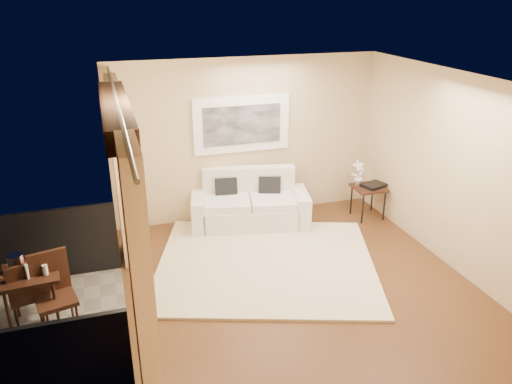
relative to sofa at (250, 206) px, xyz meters
name	(u,v)px	position (x,y,z in m)	size (l,w,h in m)	color
floor	(301,288)	(0.08, -2.09, -0.33)	(5.00, 5.00, 0.00)	#573319
room_shell	(115,112)	(-2.05, -2.09, 2.19)	(5.00, 6.40, 5.00)	white
balcony	(30,323)	(-3.22, -2.09, -0.15)	(1.81, 2.60, 1.17)	#605B56
curtains	(129,217)	(-2.03, -2.09, 1.01)	(0.16, 4.80, 2.64)	#D7AC84
artwork	(242,125)	(-0.01, 0.38, 1.29)	(1.62, 0.07, 0.92)	white
rug	(266,263)	(-0.17, -1.37, -0.31)	(3.06, 2.67, 0.04)	beige
sofa	(250,206)	(0.00, 0.00, 0.00)	(2.04, 1.20, 0.92)	silver
side_table	(369,190)	(2.01, -0.35, 0.17)	(0.52, 0.52, 0.56)	#331911
tray	(374,185)	(2.10, -0.36, 0.26)	(0.38, 0.28, 0.05)	black
orchid	(359,173)	(1.87, -0.22, 0.46)	(0.24, 0.16, 0.45)	white
bistro_table	(31,279)	(-3.16, -1.90, 0.31)	(0.66, 0.66, 0.72)	#331911
balcony_chair_far	(26,291)	(-3.22, -1.93, 0.18)	(0.46, 0.47, 0.88)	#331911
balcony_chair_near	(53,287)	(-2.93, -2.03, 0.24)	(0.51, 0.51, 0.97)	#331911
ice_bucket	(16,263)	(-3.29, -1.81, 0.49)	(0.18, 0.18, 0.20)	silver
candle	(39,262)	(-3.06, -1.76, 0.43)	(0.06, 0.06, 0.07)	red
vase	(27,272)	(-3.16, -2.04, 0.48)	(0.04, 0.04, 0.18)	white
glass_a	(45,270)	(-2.98, -2.00, 0.45)	(0.06, 0.06, 0.12)	silver
glass_b	(49,265)	(-2.94, -1.91, 0.45)	(0.06, 0.06, 0.12)	white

